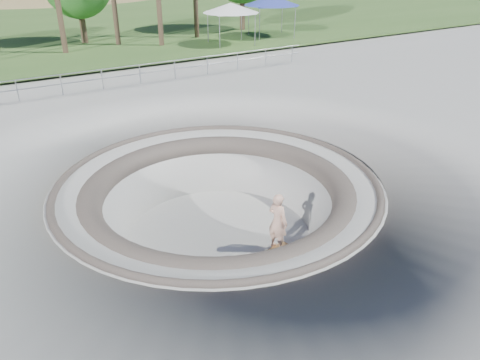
{
  "coord_description": "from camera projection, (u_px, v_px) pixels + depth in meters",
  "views": [
    {
      "loc": [
        -6.3,
        -11.61,
        6.67
      ],
      "look_at": [
        0.79,
        -0.05,
        -0.1
      ],
      "focal_mm": 35.0,
      "sensor_mm": 36.0,
      "label": 1
    }
  ],
  "objects": [
    {
      "name": "skater",
      "position": [
        278.0,
        222.0,
        14.3
      ],
      "size": [
        0.62,
        0.79,
        1.91
      ],
      "primitive_type": "imported",
      "rotation": [
        0.0,
        0.0,
        1.84
      ],
      "color": "#D6A28A",
      "rests_on": "skateboard"
    },
    {
      "name": "skateboard",
      "position": [
        277.0,
        248.0,
        14.73
      ],
      "size": [
        0.88,
        0.4,
        0.09
      ],
      "color": "brown",
      "rests_on": "ground"
    },
    {
      "name": "canopy_blue",
      "position": [
        272.0,
        1.0,
        36.18
      ],
      "size": [
        5.84,
        5.84,
        3.07
      ],
      "color": "gray",
      "rests_on": "ground"
    },
    {
      "name": "distant_hills",
      "position": [
        38.0,
        60.0,
        63.3
      ],
      "size": [
        103.2,
        45.0,
        28.6
      ],
      "color": "olive",
      "rests_on": "ground"
    },
    {
      "name": "grass_strip",
      "position": [
        28.0,
        30.0,
        40.62
      ],
      "size": [
        180.0,
        36.0,
        0.12
      ],
      "color": "#355823",
      "rests_on": "ground"
    },
    {
      "name": "safety_railing",
      "position": [
        102.0,
        79.0,
        23.63
      ],
      "size": [
        25.0,
        0.06,
        1.03
      ],
      "color": "gray",
      "rests_on": "ground"
    },
    {
      "name": "ground",
      "position": [
        218.0,
        182.0,
        14.78
      ],
      "size": [
        180.0,
        180.0,
        0.0
      ],
      "primitive_type": "plane",
      "color": "#A1A19C",
      "rests_on": "ground"
    },
    {
      "name": "skate_bowl",
      "position": [
        219.0,
        231.0,
        15.6
      ],
      "size": [
        14.0,
        14.0,
        4.1
      ],
      "color": "#A1A19C",
      "rests_on": "ground"
    },
    {
      "name": "canopy_white",
      "position": [
        231.0,
        8.0,
        33.31
      ],
      "size": [
        5.57,
        5.57,
        2.86
      ],
      "color": "gray",
      "rests_on": "ground"
    }
  ]
}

